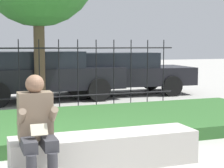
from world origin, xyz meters
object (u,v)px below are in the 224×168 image
stone_bench (106,152)px  person_seated_reader (37,126)px  car_parked_right (118,72)px  car_parked_center (42,74)px

stone_bench → person_seated_reader: (-0.92, -0.31, 0.48)m
person_seated_reader → car_parked_right: car_parked_right is taller
stone_bench → car_parked_center: 6.17m
person_seated_reader → car_parked_center: 6.55m
stone_bench → car_parked_center: car_parked_center is taller
stone_bench → car_parked_right: (2.67, 6.55, 0.52)m
car_parked_center → person_seated_reader: bearing=-102.2°
car_parked_right → car_parked_center: (-2.46, -0.40, 0.03)m
car_parked_right → car_parked_center: bearing=-166.3°
person_seated_reader → car_parked_center: size_ratio=0.28×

